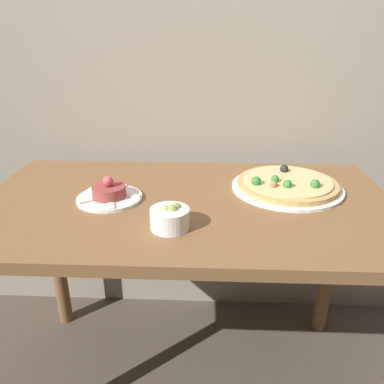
% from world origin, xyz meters
% --- Properties ---
extents(back_wall, '(8.00, 0.05, 2.60)m').
position_xyz_m(back_wall, '(0.00, 0.86, 1.30)').
color(back_wall, gray).
rests_on(back_wall, ground_plane).
extents(dining_table, '(1.31, 0.74, 0.78)m').
position_xyz_m(dining_table, '(0.00, 0.37, 0.67)').
color(dining_table, brown).
rests_on(dining_table, ground_plane).
extents(pizza_plate, '(0.37, 0.37, 0.06)m').
position_xyz_m(pizza_plate, '(0.33, 0.47, 0.80)').
color(pizza_plate, white).
rests_on(pizza_plate, dining_table).
extents(tartare_plate, '(0.21, 0.21, 0.08)m').
position_xyz_m(tartare_plate, '(-0.24, 0.36, 0.80)').
color(tartare_plate, white).
rests_on(tartare_plate, dining_table).
extents(small_bowl, '(0.11, 0.11, 0.07)m').
position_xyz_m(small_bowl, '(-0.03, 0.18, 0.81)').
color(small_bowl, white).
rests_on(small_bowl, dining_table).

